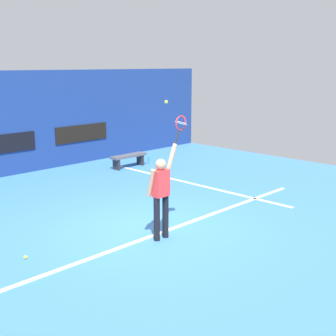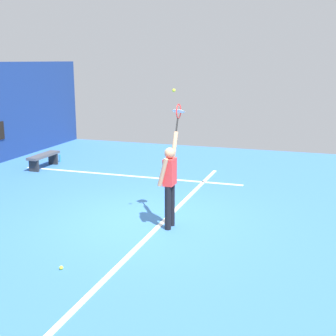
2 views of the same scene
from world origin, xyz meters
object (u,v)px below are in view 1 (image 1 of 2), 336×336
tennis_player (161,192)px  spare_ball (26,257)px  tennis_racket (181,125)px  tennis_ball (166,102)px  court_bench (129,158)px  water_bottle (149,160)px

tennis_player → spare_ball: (-2.48, 1.08, -0.98)m
tennis_racket → tennis_ball: bearing=-174.2°
tennis_ball → spare_ball: bearing=156.3°
tennis_racket → spare_ball: tennis_racket is taller
tennis_player → spare_ball: size_ratio=28.88×
tennis_racket → tennis_ball: (-0.47, -0.05, 0.49)m
court_bench → spare_ball: court_bench is taller
water_bottle → spare_ball: water_bottle is taller
spare_ball → tennis_racket: bearing=-19.6°
tennis_ball → water_bottle: 7.87m
tennis_player → court_bench: tennis_player is taller
water_bottle → tennis_racket: bearing=-127.8°
water_bottle → tennis_ball: bearing=-130.4°
tennis_ball → court_bench: (3.83, 5.63, -2.48)m
court_bench → spare_ball: 7.84m
court_bench → tennis_ball: bearing=-124.2°
tennis_racket → water_bottle: size_ratio=2.60×
tennis_racket → spare_ball: 3.97m
tennis_ball → tennis_player: bearing=152.9°
water_bottle → spare_ball: (-7.38, -4.49, -0.09)m
tennis_player → tennis_ball: size_ratio=28.88×
tennis_racket → court_bench: size_ratio=0.45×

